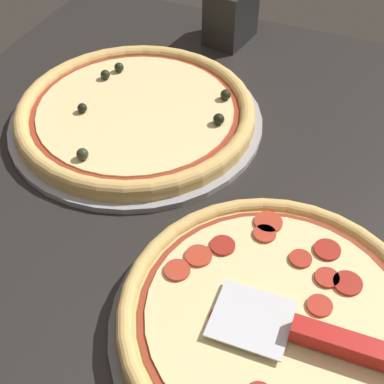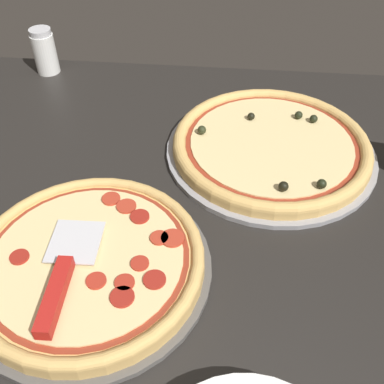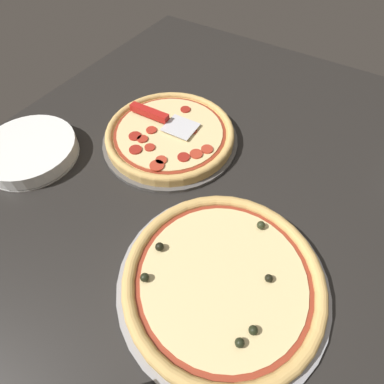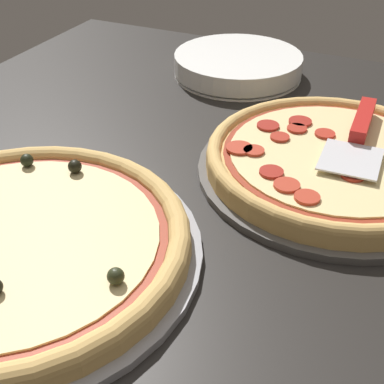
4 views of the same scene
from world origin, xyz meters
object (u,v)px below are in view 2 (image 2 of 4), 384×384
Objects in this scene: serving_spatula at (60,282)px; parmesan_shaker at (45,51)px; pizza_front at (88,260)px; pizza_back at (271,144)px.

parmesan_shaker is at bearing 110.75° from serving_spatula.
serving_spatula reaches higher than pizza_front.
pizza_back is (28.37, 32.05, -0.37)cm from pizza_front.
serving_spatula is at bearing -69.25° from parmesan_shaker.
pizza_back is 3.51× the size of parmesan_shaker.
pizza_back is at bearing -27.11° from parmesan_shaker.
pizza_front is at bearing -131.52° from pizza_back.
pizza_front is 0.90× the size of pizza_back.
serving_spatula is at bearing -128.71° from pizza_back.
pizza_back is 48.62cm from serving_spatula.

